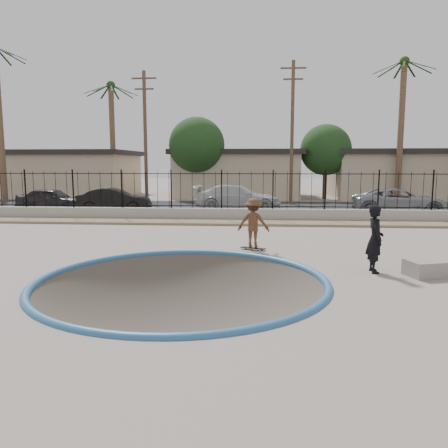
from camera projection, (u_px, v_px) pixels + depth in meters
name	position (u px, v px, depth m)	size (l,w,h in m)	color
ground	(224.00, 237.00, 23.38)	(120.00, 120.00, 2.20)	gray
bowl_pit	(182.00, 282.00, 10.39)	(6.84, 6.84, 1.80)	#453D35
coping_ring	(182.00, 282.00, 10.39)	(7.04, 7.04, 0.20)	#2B608E
rock_strip	(220.00, 222.00, 20.46)	(42.00, 1.60, 0.11)	#8A7C5A
retaining_wall	(222.00, 214.00, 21.51)	(42.00, 0.45, 0.60)	gray
fence	(222.00, 190.00, 21.34)	(40.00, 0.04, 1.80)	black
street	(230.00, 207.00, 28.16)	(90.00, 8.00, 0.04)	black
house_west	(68.00, 173.00, 38.45)	(11.60, 8.60, 3.90)	tan
house_center	(238.00, 173.00, 37.27)	(10.60, 8.60, 3.90)	tan
house_east	(406.00, 173.00, 36.18)	(12.60, 8.60, 3.90)	tan
palm_mid	(112.00, 114.00, 34.94)	(2.30, 2.30, 9.30)	brown
palm_right	(402.00, 99.00, 31.16)	(2.30, 2.30, 10.30)	brown
utility_pole_left	(145.00, 135.00, 29.96)	(1.70, 0.24, 9.00)	#473323
utility_pole_mid	(292.00, 131.00, 29.15)	(1.70, 0.24, 9.50)	#473323
street_tree_left	(197.00, 145.00, 33.75)	(4.32, 4.32, 6.36)	#473323
street_tree_mid	(326.00, 150.00, 34.00)	(3.96, 3.96, 5.83)	#473323
skater	(253.00, 226.00, 14.10)	(1.03, 0.59, 1.60)	brown
skateboard	(253.00, 248.00, 14.21)	(0.85, 0.49, 0.07)	black
videographer	(375.00, 239.00, 11.19)	(0.64, 0.42, 1.75)	black
concrete_ledge	(438.00, 268.00, 10.96)	(1.60, 0.70, 0.40)	gray
car_a	(52.00, 200.00, 25.30)	(1.60, 3.99, 1.36)	black
car_b	(114.00, 200.00, 25.02)	(1.43, 4.10, 1.35)	black
car_c	(238.00, 197.00, 26.04)	(2.10, 5.17, 1.50)	#BBBBBD
car_d	(400.00, 201.00, 23.91)	(2.34, 5.08, 1.41)	gray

